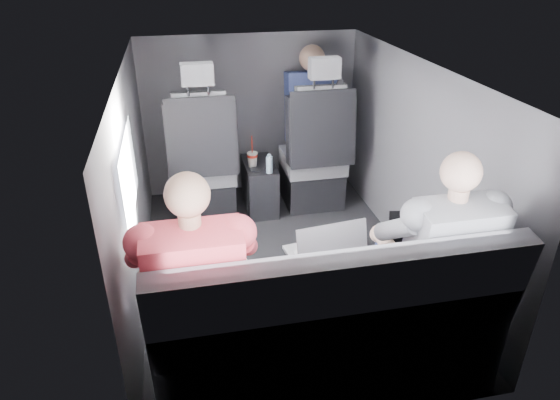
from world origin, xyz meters
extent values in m
plane|color=black|center=(0.00, 0.00, 0.00)|extent=(2.60, 2.60, 0.00)
plane|color=#B2B2AD|center=(0.00, 0.00, 1.35)|extent=(2.60, 2.60, 0.00)
cube|color=#56565B|center=(-0.90, 0.00, 0.68)|extent=(0.02, 2.60, 1.35)
cube|color=#56565B|center=(0.90, 0.00, 0.68)|extent=(0.02, 2.60, 1.35)
cube|color=#56565B|center=(0.00, 1.30, 0.68)|extent=(1.80, 0.02, 1.35)
cube|color=#56565B|center=(0.00, -1.30, 0.68)|extent=(1.80, 0.02, 1.35)
cube|color=white|center=(-0.88, -0.30, 0.90)|extent=(0.02, 0.75, 0.42)
cube|color=black|center=(0.45, 0.67, 0.80)|extent=(0.35, 0.11, 0.59)
cube|color=black|center=(-0.45, 0.92, 0.15)|extent=(0.46, 0.48, 0.30)
cube|color=#5C5C61|center=(-0.45, 0.90, 0.38)|extent=(0.48, 0.46, 0.14)
cube|color=#5C5C61|center=(-0.45, 0.70, 0.75)|extent=(0.38, 0.18, 0.61)
cube|color=black|center=(-0.67, 0.70, 0.72)|extent=(0.08, 0.21, 0.53)
cube|color=black|center=(-0.23, 0.70, 0.72)|extent=(0.08, 0.21, 0.53)
cube|color=black|center=(-0.45, 0.64, 0.74)|extent=(0.50, 0.11, 0.58)
cube|color=#5C5C61|center=(-0.45, 0.66, 1.19)|extent=(0.22, 0.10, 0.15)
cube|color=black|center=(0.45, 0.92, 0.15)|extent=(0.46, 0.48, 0.30)
cube|color=#5C5C61|center=(0.45, 0.90, 0.38)|extent=(0.48, 0.46, 0.14)
cube|color=#5C5C61|center=(0.45, 0.70, 0.75)|extent=(0.38, 0.18, 0.61)
cube|color=black|center=(0.23, 0.70, 0.72)|extent=(0.08, 0.21, 0.53)
cube|color=black|center=(0.67, 0.70, 0.72)|extent=(0.08, 0.21, 0.53)
cube|color=black|center=(0.45, 0.64, 0.74)|extent=(0.50, 0.11, 0.58)
cube|color=#5C5C61|center=(0.45, 0.66, 1.19)|extent=(0.22, 0.10, 0.15)
cube|color=black|center=(0.00, 0.88, 0.20)|extent=(0.24, 0.48, 0.40)
cylinder|color=black|center=(-0.05, 0.76, 0.41)|extent=(0.09, 0.09, 0.01)
cylinder|color=black|center=(0.06, 0.76, 0.41)|extent=(0.09, 0.09, 0.01)
cube|color=#5C5C61|center=(0.00, -1.02, 0.23)|extent=(1.60, 0.50, 0.45)
cube|color=#5C5C61|center=(0.00, -1.25, 0.68)|extent=(1.60, 0.17, 0.47)
cylinder|color=red|center=(-0.06, 0.84, 0.49)|extent=(0.08, 0.08, 0.02)
cylinder|color=white|center=(-0.06, 0.84, 0.51)|extent=(0.08, 0.08, 0.01)
cylinder|color=red|center=(-0.06, 0.84, 0.59)|extent=(0.01, 0.01, 0.14)
cylinder|color=#A6CCE1|center=(0.05, 0.69, 0.47)|extent=(0.05, 0.05, 0.13)
cylinder|color=#A6CCE1|center=(0.05, 0.69, 0.54)|extent=(0.03, 0.03, 0.02)
cube|color=white|center=(-0.58, -0.78, 0.59)|extent=(0.38, 0.35, 0.02)
cube|color=silver|center=(-0.58, -0.80, 0.60)|extent=(0.29, 0.23, 0.00)
cube|color=white|center=(-0.58, -0.71, 0.60)|extent=(0.11, 0.09, 0.00)
cube|color=white|center=(-0.58, -0.92, 0.71)|extent=(0.31, 0.20, 0.22)
cube|color=white|center=(-0.58, -0.92, 0.70)|extent=(0.27, 0.17, 0.19)
cube|color=#B9B9BE|center=(0.05, -0.76, 0.59)|extent=(0.38, 0.28, 0.02)
cube|color=silver|center=(0.05, -0.78, 0.60)|extent=(0.30, 0.17, 0.00)
cube|color=#B9B9BE|center=(0.05, -0.69, 0.60)|extent=(0.11, 0.07, 0.00)
cube|color=#B9B9BE|center=(0.05, -0.92, 0.71)|extent=(0.36, 0.11, 0.23)
cube|color=white|center=(0.05, -0.91, 0.71)|extent=(0.31, 0.09, 0.20)
cube|color=black|center=(0.52, -0.70, 0.59)|extent=(0.35, 0.27, 0.02)
cube|color=black|center=(0.52, -0.71, 0.60)|extent=(0.27, 0.16, 0.00)
cube|color=black|center=(0.52, -0.63, 0.60)|extent=(0.10, 0.06, 0.00)
cube|color=black|center=(0.52, -0.84, 0.70)|extent=(0.32, 0.12, 0.21)
cube|color=white|center=(0.52, -0.83, 0.70)|extent=(0.28, 0.10, 0.18)
cube|color=#343439|center=(-0.70, -0.90, 0.51)|extent=(0.15, 0.43, 0.13)
cube|color=#343439|center=(-0.49, -0.90, 0.51)|extent=(0.15, 0.43, 0.13)
cube|color=#343439|center=(-0.70, -0.68, 0.23)|extent=(0.13, 0.13, 0.45)
cube|color=#343439|center=(-0.49, -0.68, 0.23)|extent=(0.13, 0.13, 0.45)
cube|color=#E64B53|center=(-0.59, -1.10, 0.75)|extent=(0.39, 0.26, 0.53)
sphere|color=tan|center=(-0.59, -1.07, 1.13)|extent=(0.18, 0.18, 0.18)
cylinder|color=tan|center=(-0.79, -0.82, 0.66)|extent=(0.11, 0.27, 0.12)
cylinder|color=tan|center=(-0.40, -0.82, 0.66)|extent=(0.11, 0.27, 0.12)
cube|color=navy|center=(0.43, -0.90, 0.51)|extent=(0.14, 0.42, 0.13)
cube|color=navy|center=(0.65, -0.90, 0.51)|extent=(0.14, 0.42, 0.13)
cube|color=navy|center=(0.43, -0.68, 0.23)|extent=(0.13, 0.13, 0.45)
cube|color=navy|center=(0.65, -0.68, 0.23)|extent=(0.13, 0.13, 0.45)
cube|color=gray|center=(0.54, -1.10, 0.75)|extent=(0.39, 0.26, 0.52)
sphere|color=#D1A78F|center=(0.54, -1.07, 1.13)|extent=(0.17, 0.17, 0.17)
cylinder|color=#D1A78F|center=(0.35, -0.82, 0.66)|extent=(0.11, 0.27, 0.12)
cylinder|color=#D1A78F|center=(0.73, -0.82, 0.66)|extent=(0.11, 0.27, 0.12)
cube|color=navy|center=(0.48, 1.08, 0.78)|extent=(0.41, 0.26, 0.60)
sphere|color=tan|center=(0.48, 1.10, 1.17)|extent=(0.21, 0.21, 0.21)
cube|color=navy|center=(0.48, 1.14, 0.49)|extent=(0.35, 0.41, 0.12)
camera|label=1|loc=(-0.59, -2.79, 1.97)|focal=32.00mm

